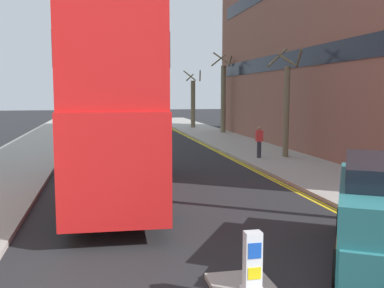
{
  "coord_description": "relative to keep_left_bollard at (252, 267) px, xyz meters",
  "views": [
    {
      "loc": [
        -2.38,
        -3.01,
        3.45
      ],
      "look_at": [
        0.5,
        11.0,
        1.8
      ],
      "focal_mm": 41.41,
      "sensor_mm": 36.0,
      "label": 1
    }
  ],
  "objects": [
    {
      "name": "sidewalk_right",
      "position": [
        6.5,
        12.38,
        -0.54
      ],
      "size": [
        4.0,
        80.0,
        0.14
      ],
      "primitive_type": "cube",
      "color": "#9E9991",
      "rests_on": "ground"
    },
    {
      "name": "sidewalk_left",
      "position": [
        -6.5,
        12.38,
        -0.54
      ],
      "size": [
        4.0,
        80.0,
        0.14
      ],
      "primitive_type": "cube",
      "color": "#9E9991",
      "rests_on": "ground"
    },
    {
      "name": "kerb_line_outer",
      "position": [
        4.4,
        10.38,
        -0.6
      ],
      "size": [
        0.1,
        56.0,
        0.01
      ],
      "primitive_type": "cube",
      "color": "yellow",
      "rests_on": "ground"
    },
    {
      "name": "kerb_line_inner",
      "position": [
        4.24,
        10.38,
        -0.6
      ],
      "size": [
        0.1,
        56.0,
        0.01
      ],
      "primitive_type": "cube",
      "color": "yellow",
      "rests_on": "ground"
    },
    {
      "name": "keep_left_bollard",
      "position": [
        0.0,
        0.0,
        0.0
      ],
      "size": [
        0.36,
        0.28,
        1.11
      ],
      "color": "silver",
      "rests_on": "traffic_island"
    },
    {
      "name": "double_decker_bus_away",
      "position": [
        -1.91,
        8.29,
        2.42
      ],
      "size": [
        3.1,
        10.89,
        5.64
      ],
      "color": "red",
      "rests_on": "ground"
    },
    {
      "name": "pedestrian_far",
      "position": [
        5.52,
        14.72,
        0.38
      ],
      "size": [
        0.34,
        0.22,
        1.62
      ],
      "color": "#2D2D38",
      "rests_on": "sidewalk_right"
    },
    {
      "name": "street_tree_near",
      "position": [
        7.67,
        29.33,
        2.55
      ],
      "size": [
        1.72,
        2.02,
        6.64
      ],
      "color": "#6B6047",
      "rests_on": "sidewalk_right"
    },
    {
      "name": "street_tree_mid",
      "position": [
        7.01,
        14.83,
        2.21
      ],
      "size": [
        1.73,
        1.72,
        5.68
      ],
      "color": "#6B6047",
      "rests_on": "sidewalk_right"
    },
    {
      "name": "street_tree_distant",
      "position": [
        6.32,
        35.23,
        1.96
      ],
      "size": [
        1.84,
        1.66,
        5.47
      ],
      "color": "#6B6047",
      "rests_on": "sidewalk_right"
    },
    {
      "name": "townhouse_terrace_right",
      "position": [
        13.5,
        18.76,
        6.47
      ],
      "size": [
        10.08,
        28.0,
        14.15
      ],
      "color": "brown",
      "rests_on": "ground"
    }
  ]
}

